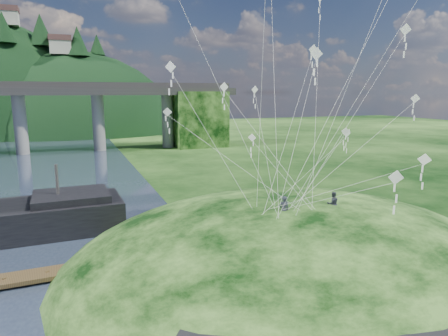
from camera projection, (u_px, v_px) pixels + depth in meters
name	position (u px, v px, depth m)	size (l,w,h in m)	color
ground	(199.00, 296.00, 25.38)	(320.00, 320.00, 0.00)	black
grass_hill	(292.00, 283.00, 30.33)	(36.00, 32.00, 13.00)	black
footpath	(414.00, 324.00, 18.70)	(22.29, 5.84, 0.83)	black
wooden_dock	(87.00, 267.00, 28.70)	(12.38, 2.39, 0.88)	#3C2C18
kite_flyers	(315.00, 193.00, 27.82)	(4.98, 0.89, 1.99)	#292C37
kite_swarm	(321.00, 53.00, 29.74)	(19.47, 16.92, 21.30)	white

